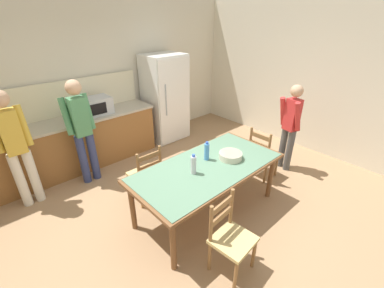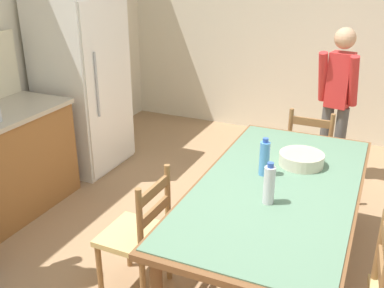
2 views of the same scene
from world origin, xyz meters
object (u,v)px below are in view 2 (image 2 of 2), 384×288
dining_table (277,194)px  serving_bowl (301,158)px  chair_head_end (310,154)px  bottle_off_centre (264,158)px  bottle_near_centre (269,185)px  refrigerator (83,84)px  chair_side_far_left (138,235)px  person_by_table (337,97)px

dining_table → serving_bowl: size_ratio=6.56×
chair_head_end → bottle_off_centre: bearing=84.4°
dining_table → bottle_near_centre: bottle_near_centre is taller
chair_head_end → serving_bowl: bearing=95.0°
serving_bowl → dining_table: bearing=168.5°
dining_table → bottle_off_centre: bearing=51.5°
refrigerator → bottle_off_centre: refrigerator is taller
refrigerator → bottle_off_centre: size_ratio=6.80×
serving_bowl → chair_side_far_left: chair_side_far_left is taller
refrigerator → serving_bowl: 2.57m
serving_bowl → person_by_table: bearing=-1.5°
dining_table → chair_head_end: bearing=0.5°
serving_bowl → person_by_table: size_ratio=0.21×
dining_table → person_by_table: person_by_table is taller
bottle_near_centre → person_by_table: person_by_table is taller
bottle_near_centre → serving_bowl: (0.63, -0.07, -0.07)m
person_by_table → bottle_near_centre: bearing=8.3°
bottle_near_centre → chair_side_far_left: 0.95m
bottle_off_centre → chair_side_far_left: 1.00m
dining_table → person_by_table: size_ratio=1.35×
bottle_off_centre → person_by_table: (1.78, -0.24, -0.02)m
refrigerator → chair_side_far_left: 2.28m
person_by_table → chair_head_end: bearing=-1.6°
bottle_near_centre → person_by_table: size_ratio=0.17×
bottle_near_centre → bottle_off_centre: bearing=20.0°
bottle_near_centre → serving_bowl: size_ratio=0.84×
bottle_off_centre → chair_head_end: bearing=-5.5°
chair_head_end → bottle_near_centre: bearing=90.4°
bottle_off_centre → serving_bowl: 0.34m
refrigerator → chair_side_far_left: size_ratio=2.02×
bottle_near_centre → chair_side_far_left: size_ratio=0.30×
dining_table → serving_bowl: (0.37, -0.07, 0.12)m
bottle_near_centre → person_by_table: 2.15m
bottle_off_centre → serving_bowl: bearing=-37.9°
bottle_off_centre → chair_side_far_left: (-0.58, 0.68, -0.45)m
refrigerator → bottle_near_centre: bearing=-119.5°
chair_head_end → person_by_table: bearing=-103.0°
serving_bowl → bottle_off_centre: bearing=142.1°
dining_table → refrigerator: bearing=65.4°
chair_side_far_left → dining_table: bearing=121.4°
refrigerator → chair_head_end: bearing=-84.1°
dining_table → chair_head_end: 1.36m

